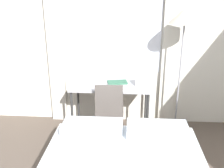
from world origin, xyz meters
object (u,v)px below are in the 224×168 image
Objects in this scene: standing_lamp at (184,26)px; book at (117,82)px; desk_chair at (109,107)px; telephone at (140,81)px; desk at (111,88)px.

standing_lamp is 1.24m from book.
telephone reaches higher than desk_chair.
desk_chair reaches higher than book.
standing_lamp reaches higher than desk_chair.
desk_chair is 0.47× the size of standing_lamp.
desk is at bearing -151.79° from book.
book is at bearing 172.39° from telephone.
standing_lamp is at bearing -4.35° from desk.
desk_chair is 0.60m from telephone.
book reaches higher than desk.
standing_lamp is 11.02× the size of telephone.
desk_chair is (0.00, -0.25, -0.20)m from desk.
standing_lamp reaches higher than book.
desk is 6.95× the size of telephone.
desk_chair is 1.51m from standing_lamp.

